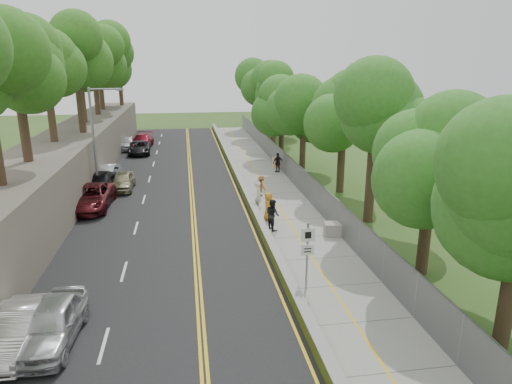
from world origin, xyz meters
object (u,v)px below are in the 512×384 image
at_px(car_1, 14,330).
at_px(construction_barrel, 275,162).
at_px(painter_0, 268,206).
at_px(person_far, 278,163).
at_px(streetlight, 96,134).
at_px(signpost, 307,249).
at_px(car_0, 52,323).
at_px(concrete_block, 334,229).
at_px(car_2, 90,197).

bearing_deg(car_1, construction_barrel, 62.46).
distance_m(painter_0, person_far, 12.90).
bearing_deg(construction_barrel, streetlight, -155.91).
bearing_deg(signpost, person_far, 81.84).
xyz_separation_m(signpost, car_1, (-11.26, -2.66, -1.22)).
bearing_deg(car_0, painter_0, 52.94).
bearing_deg(concrete_block, car_1, -149.11).
relative_size(concrete_block, person_far, 0.62).
relative_size(painter_0, person_far, 1.02).
xyz_separation_m(car_0, person_far, (13.17, 24.21, 0.14)).
distance_m(streetlight, concrete_block, 18.89).
bearing_deg(car_2, signpost, -47.02).
bearing_deg(car_2, car_1, -86.57).
relative_size(signpost, car_0, 0.69).
distance_m(construction_barrel, car_1, 30.02).
distance_m(signpost, car_1, 11.63).
height_order(signpost, person_far, signpost).
relative_size(concrete_block, car_1, 0.26).
distance_m(car_1, person_far, 28.31).
height_order(construction_barrel, person_far, person_far).
height_order(signpost, car_0, signpost).
bearing_deg(signpost, car_0, -166.11).
height_order(streetlight, signpost, streetlight).
bearing_deg(streetlight, car_0, -85.71).
height_order(streetlight, painter_0, streetlight).
bearing_deg(car_0, car_2, 99.24).
height_order(car_1, car_2, car_2).
relative_size(streetlight, car_1, 1.88).
height_order(concrete_block, car_0, car_0).
xyz_separation_m(construction_barrel, car_2, (-14.90, -10.19, 0.30)).
xyz_separation_m(signpost, car_2, (-11.65, 13.42, -1.12)).
bearing_deg(car_0, signpost, 17.39).
xyz_separation_m(car_2, painter_0, (11.61, -4.21, 0.12)).
xyz_separation_m(streetlight, signpost, (11.51, -17.02, -2.68)).
xyz_separation_m(concrete_block, car_1, (-14.51, -8.68, 0.32)).
relative_size(concrete_block, car_0, 0.25).
distance_m(car_0, car_2, 15.99).
bearing_deg(concrete_block, construction_barrel, 90.00).
bearing_deg(car_2, streetlight, 89.83).
xyz_separation_m(signpost, construction_barrel, (3.25, 23.62, -1.42)).
xyz_separation_m(car_0, car_1, (-1.21, -0.18, -0.06)).
relative_size(car_0, person_far, 2.51).
distance_m(streetlight, construction_barrel, 16.68).
bearing_deg(person_far, car_1, 39.55).
bearing_deg(painter_0, car_2, 84.53).
distance_m(construction_barrel, car_2, 18.06).
distance_m(car_1, car_2, 16.09).
xyz_separation_m(car_1, person_far, (14.37, 24.39, 0.20)).
relative_size(streetlight, signpost, 2.58).
distance_m(construction_barrel, concrete_block, 17.60).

